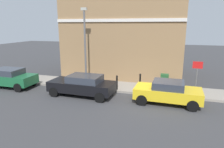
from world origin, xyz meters
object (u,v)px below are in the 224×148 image
(car_green, at_px, (9,77))
(lamppost, at_px, (85,43))
(car_yellow, at_px, (168,92))
(bollard_far_kerb, at_px, (117,82))
(utility_cabinet, at_px, (164,83))
(bollard_near_cabinet, at_px, (140,80))
(street_sign, at_px, (197,73))
(car_black, at_px, (82,85))

(car_green, relative_size, lamppost, 0.72)
(car_yellow, distance_m, bollard_far_kerb, 3.74)
(utility_cabinet, relative_size, lamppost, 0.20)
(car_yellow, bearing_deg, bollard_far_kerb, -18.20)
(car_green, relative_size, bollard_near_cabinet, 3.94)
(utility_cabinet, relative_size, street_sign, 0.50)
(car_black, distance_m, bollard_far_kerb, 2.47)
(car_green, height_order, bollard_near_cabinet, car_green)
(bollard_near_cabinet, xyz_separation_m, bollard_far_kerb, (-0.99, 1.50, 0.00))
(utility_cabinet, relative_size, bollard_far_kerb, 1.11)
(car_green, bearing_deg, lamppost, -159.92)
(car_yellow, bearing_deg, utility_cabinet, -80.73)
(car_black, xyz_separation_m, bollard_far_kerb, (1.46, -1.99, -0.04))
(bollard_far_kerb, bearing_deg, car_green, 99.13)
(car_black, relative_size, car_green, 1.08)
(car_green, bearing_deg, bollard_far_kerb, -171.58)
(car_yellow, relative_size, utility_cabinet, 3.44)
(bollard_near_cabinet, distance_m, street_sign, 3.93)
(car_green, relative_size, utility_cabinet, 3.56)
(car_yellow, xyz_separation_m, lamppost, (2.03, 6.22, 2.58))
(car_green, distance_m, utility_cabinet, 11.62)
(utility_cabinet, bearing_deg, car_yellow, -172.38)
(bollard_near_cabinet, relative_size, street_sign, 0.45)
(car_black, distance_m, lamppost, 3.46)
(utility_cabinet, distance_m, bollard_near_cabinet, 1.74)
(utility_cabinet, bearing_deg, car_black, 114.25)
(bollard_far_kerb, bearing_deg, car_black, 126.28)
(car_yellow, xyz_separation_m, bollard_near_cabinet, (2.26, 2.02, -0.02))
(bollard_far_kerb, height_order, lamppost, lamppost)
(car_black, bearing_deg, bollard_far_kerb, -142.05)
(bollard_far_kerb, bearing_deg, bollard_near_cabinet, -56.51)
(car_black, bearing_deg, bollard_near_cabinet, -143.23)
(car_black, xyz_separation_m, lamppost, (2.23, 0.71, 2.55))
(car_green, xyz_separation_m, street_sign, (1.46, -13.39, 0.91))
(street_sign, bearing_deg, bollard_far_kerb, 91.54)
(car_yellow, xyz_separation_m, car_black, (-0.19, 5.51, 0.02))
(car_yellow, relative_size, car_black, 0.90)
(car_yellow, distance_m, street_sign, 2.39)
(car_black, relative_size, lamppost, 0.77)
(bollard_near_cabinet, bearing_deg, lamppost, 93.08)
(car_yellow, relative_size, lamppost, 0.69)
(car_black, bearing_deg, car_yellow, -176.32)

